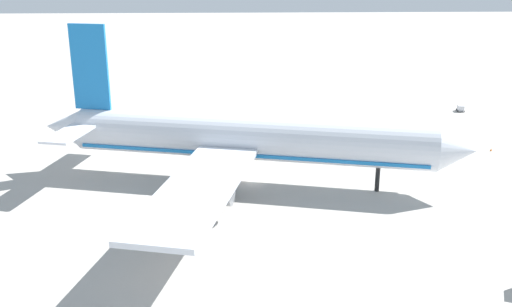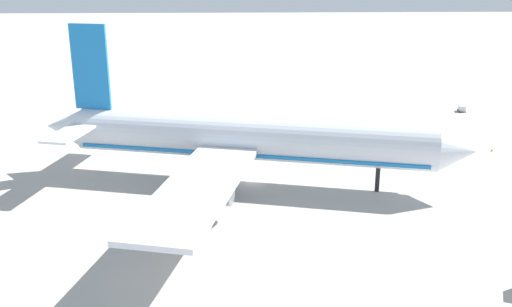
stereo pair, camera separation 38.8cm
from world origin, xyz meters
name	(u,v)px [view 2 (the right image)]	position (x,y,z in m)	size (l,w,h in m)	color
ground_plane	(251,182)	(0.00, 0.00, 0.00)	(600.00, 600.00, 0.00)	#ADA8A0
airliner	(243,139)	(-1.21, 0.33, 7.06)	(67.52, 71.19, 24.09)	silver
baggage_cart_0	(462,108)	(49.82, 42.84, 0.75)	(1.83, 3.01, 1.38)	gray
traffic_cone_0	(492,150)	(44.56, 13.74, 0.28)	(0.36, 0.36, 0.55)	orange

